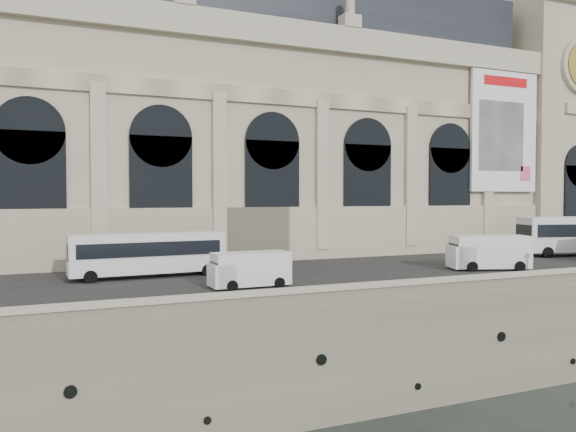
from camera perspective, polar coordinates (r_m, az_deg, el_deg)
ground at (r=36.22m, az=18.35°, el=-17.38°), size 260.00×260.00×0.00m
quay at (r=65.26m, az=-2.58°, el=-5.89°), size 160.00×70.00×6.00m
street at (r=45.98m, az=6.73°, el=-5.42°), size 160.00×24.00×0.06m
parapet at (r=35.05m, az=17.82°, el=-6.86°), size 160.00×1.40×1.21m
museum at (r=59.31m, az=-6.66°, el=9.51°), size 69.00×18.70×29.10m
clock_pavilion at (r=78.80m, az=23.65°, el=10.20°), size 13.00×14.72×36.70m
bus_left at (r=42.23m, az=-14.02°, el=-3.66°), size 11.19×2.94×3.27m
van_b at (r=36.74m, az=-4.26°, el=-5.47°), size 5.25×2.24×2.32m
van_c at (r=48.09m, az=19.40°, el=-3.52°), size 6.69×4.28×2.79m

